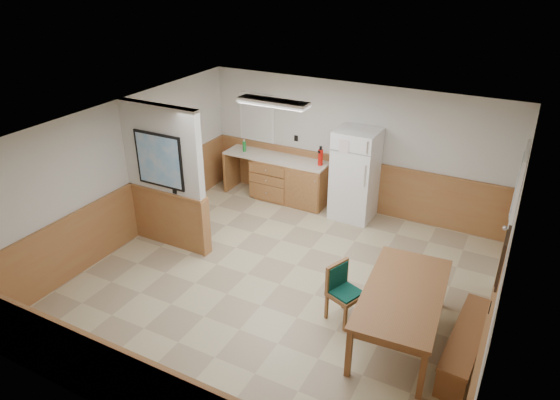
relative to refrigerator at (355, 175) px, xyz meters
The scene contains 20 objects.
ground 2.78m from the refrigerator, 94.55° to the right, with size 6.00×6.00×0.00m, color #C3B68C.
ceiling 3.10m from the refrigerator, 94.55° to the right, with size 6.00×6.00×0.02m, color white.
back_wall 0.57m from the refrigerator, 119.46° to the left, with size 6.00×0.02×2.50m, color silver.
right_wall 3.85m from the refrigerator, 43.30° to the right, with size 0.02×6.00×2.50m, color silver.
left_wall 4.17m from the refrigerator, 140.67° to the right, with size 0.02×6.00×2.50m, color silver.
wainscot_back 0.55m from the refrigerator, 120.85° to the left, with size 6.00×0.04×1.00m, color olive.
wainscot_right 3.84m from the refrigerator, 43.50° to the right, with size 0.04×6.00×1.00m, color olive.
wainscot_left 4.15m from the refrigerator, 140.49° to the right, with size 0.04×6.00×1.00m, color olive.
partition_wall 3.48m from the refrigerator, 135.28° to the right, with size 1.50×0.20×2.50m.
kitchen_counter 1.48m from the refrigerator, behind, with size 2.20×0.61×1.00m.
exterior_door 2.86m from the refrigerator, 14.84° to the right, with size 0.07×1.02×2.15m.
kitchen_window 2.43m from the refrigerator, behind, with size 0.80×0.04×1.00m.
wall_painting 4.08m from the refrigerator, 46.74° to the right, with size 0.04×0.50×0.60m.
fluorescent_fixture 2.29m from the refrigerator, 127.19° to the right, with size 1.20×0.30×0.09m.
refrigerator is the anchor object (origin of this frame).
dining_table 3.42m from the refrigerator, 59.40° to the right, with size 1.11×2.01×0.75m.
dining_bench 3.96m from the refrigerator, 48.99° to the right, with size 0.45×1.62×0.45m.
dining_chair 3.06m from the refrigerator, 73.00° to the right, with size 0.66×0.56×0.85m.
fire_extinguisher 0.77m from the refrigerator, behind, with size 0.12×0.12×0.39m.
soap_bottle 2.44m from the refrigerator, behind, with size 0.07×0.07×0.22m, color #198D33.
Camera 1 is at (2.95, -5.59, 4.61)m, focal length 32.00 mm.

